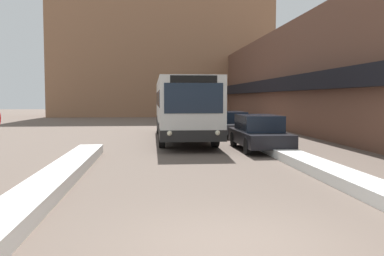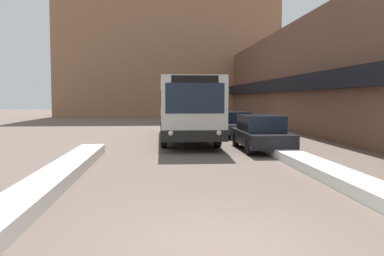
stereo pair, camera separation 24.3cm
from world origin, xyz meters
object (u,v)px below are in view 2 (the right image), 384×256
Objects in this scene: city_bus at (186,107)px; parked_car_front at (261,133)px; parked_car_back at (216,117)px; parked_car_middle at (234,124)px.

parked_car_front is (2.83, -4.95, -0.95)m from city_bus.
parked_car_back is (2.83, 9.20, -0.92)m from city_bus.
parked_car_front reaches higher than parked_car_middle.
parked_car_back is at bearing 72.92° from city_bus.
city_bus is at bearing -149.88° from parked_car_middle.
parked_car_front is 6.59m from parked_car_middle.
parked_car_front is 1.07× the size of parked_car_middle.
city_bus is 2.85× the size of parked_car_middle.
parked_car_middle is 0.97× the size of parked_car_back.
city_bus is at bearing 119.74° from parked_car_front.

